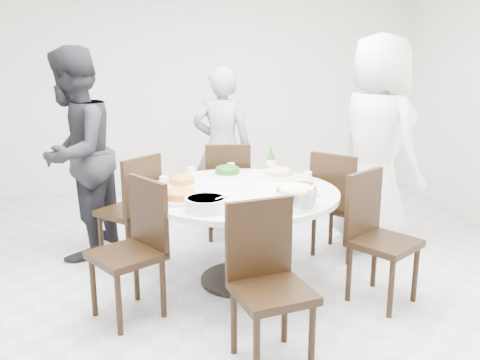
{
  "coord_description": "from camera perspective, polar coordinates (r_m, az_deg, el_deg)",
  "views": [
    {
      "loc": [
        -0.19,
        -3.54,
        1.78
      ],
      "look_at": [
        0.34,
        0.21,
        0.82
      ],
      "focal_mm": 38.0,
      "sensor_mm": 36.0,
      "label": 1
    }
  ],
  "objects": [
    {
      "name": "floor",
      "position": [
        3.97,
        -4.59,
        -12.48
      ],
      "size": [
        6.0,
        6.0,
        0.01
      ],
      "primitive_type": "cube",
      "color": "silver",
      "rests_on": "ground"
    },
    {
      "name": "wall_back",
      "position": [
        6.56,
        -6.53,
        10.79
      ],
      "size": [
        6.0,
        0.01,
        2.8
      ],
      "primitive_type": "cube",
      "color": "white",
      "rests_on": "ground"
    },
    {
      "name": "wall_front",
      "position": [
        0.69,
        9.92,
        -19.32
      ],
      "size": [
        6.0,
        0.01,
        2.8
      ],
      "primitive_type": "cube",
      "color": "white",
      "rests_on": "ground"
    },
    {
      "name": "dining_table",
      "position": [
        4.0,
        0.1,
        -6.37
      ],
      "size": [
        1.5,
        1.5,
        0.75
      ],
      "primitive_type": "cylinder",
      "color": "white",
      "rests_on": "floor"
    },
    {
      "name": "chair_ne",
      "position": [
        4.59,
        11.26,
        -2.61
      ],
      "size": [
        0.59,
        0.59,
        0.95
      ],
      "primitive_type": "cube",
      "rotation": [
        0.0,
        0.0,
        2.36
      ],
      "color": "black",
      "rests_on": "floor"
    },
    {
      "name": "chair_n",
      "position": [
        4.96,
        -1.37,
        -1.05
      ],
      "size": [
        0.46,
        0.46,
        0.95
      ],
      "primitive_type": "cube",
      "rotation": [
        0.0,
        0.0,
        3.04
      ],
      "color": "black",
      "rests_on": "floor"
    },
    {
      "name": "chair_nw",
      "position": [
        4.45,
        -12.46,
        -3.18
      ],
      "size": [
        0.59,
        0.59,
        0.95
      ],
      "primitive_type": "cube",
      "rotation": [
        0.0,
        0.0,
        3.96
      ],
      "color": "black",
      "rests_on": "floor"
    },
    {
      "name": "chair_sw",
      "position": [
        3.52,
        -12.68,
        -7.88
      ],
      "size": [
        0.58,
        0.58,
        0.95
      ],
      "primitive_type": "cube",
      "rotation": [
        0.0,
        0.0,
        5.32
      ],
      "color": "black",
      "rests_on": "floor"
    },
    {
      "name": "chair_s",
      "position": [
        2.95,
        3.66,
        -12.02
      ],
      "size": [
        0.51,
        0.51,
        0.95
      ],
      "primitive_type": "cube",
      "rotation": [
        0.0,
        0.0,
        6.52
      ],
      "color": "black",
      "rests_on": "floor"
    },
    {
      "name": "chair_se",
      "position": [
        3.79,
        15.92,
        -6.48
      ],
      "size": [
        0.59,
        0.59,
        0.95
      ],
      "primitive_type": "cube",
      "rotation": [
        0.0,
        0.0,
        6.91
      ],
      "color": "black",
      "rests_on": "floor"
    },
    {
      "name": "diner_right",
      "position": [
        4.8,
        15.1,
        4.02
      ],
      "size": [
        0.92,
        1.11,
        1.95
      ],
      "primitive_type": "imported",
      "rotation": [
        0.0,
        0.0,
        1.95
      ],
      "color": "silver",
      "rests_on": "floor"
    },
    {
      "name": "diner_middle",
      "position": [
        5.24,
        -2.03,
        3.68
      ],
      "size": [
        0.65,
        0.48,
        1.65
      ],
      "primitive_type": "imported",
      "rotation": [
        0.0,
        0.0,
        2.99
      ],
      "color": "black",
      "rests_on": "floor"
    },
    {
      "name": "diner_left",
      "position": [
        4.63,
        -18.03,
        2.76
      ],
      "size": [
        0.9,
        1.04,
        1.83
      ],
      "primitive_type": "imported",
      "rotation": [
        0.0,
        0.0,
        4.45
      ],
      "color": "black",
      "rests_on": "floor"
    },
    {
      "name": "dish_greens",
      "position": [
        4.32,
        -1.43,
        0.89
      ],
      "size": [
        0.27,
        0.27,
        0.07
      ],
      "primitive_type": "cylinder",
      "color": "white",
      "rests_on": "dining_table"
    },
    {
      "name": "dish_pale",
      "position": [
        4.26,
        4.34,
        0.71
      ],
      "size": [
        0.28,
        0.28,
        0.08
      ],
      "primitive_type": "cylinder",
      "color": "white",
      "rests_on": "dining_table"
    },
    {
      "name": "dish_orange",
      "position": [
        4.01,
        -6.55,
        -0.24
      ],
      "size": [
        0.26,
        0.26,
        0.07
      ],
      "primitive_type": "cylinder",
      "color": "white",
      "rests_on": "dining_table"
    },
    {
      "name": "dish_redbrown",
      "position": [
        3.79,
        6.99,
        -1.15
      ],
      "size": [
        0.27,
        0.27,
        0.07
      ],
      "primitive_type": "cylinder",
      "color": "white",
      "rests_on": "dining_table"
    },
    {
      "name": "dish_tofu",
      "position": [
        3.61,
        -6.78,
        -1.86
      ],
      "size": [
        0.29,
        0.29,
        0.07
      ],
      "primitive_type": "cylinder",
      "color": "white",
      "rests_on": "dining_table"
    },
    {
      "name": "rice_bowl",
      "position": [
        3.48,
        6.35,
        -2.07
      ],
      "size": [
        0.28,
        0.28,
        0.12
      ],
      "primitive_type": "cylinder",
      "color": "silver",
      "rests_on": "dining_table"
    },
    {
      "name": "soup_bowl",
      "position": [
        3.4,
        -3.84,
        -2.7
      ],
      "size": [
        0.28,
        0.28,
        0.09
      ],
      "primitive_type": "cylinder",
      "color": "white",
      "rests_on": "dining_table"
    },
    {
      "name": "beverage_bottle",
      "position": [
        4.38,
        3.46,
        2.16
      ],
      "size": [
        0.07,
        0.07,
        0.23
      ],
      "primitive_type": "cylinder",
      "color": "#2C6F2D",
      "rests_on": "dining_table"
    },
    {
      "name": "tea_cups",
      "position": [
        4.49,
        -1.15,
        1.47
      ],
      "size": [
        0.07,
        0.07,
        0.08
      ],
      "primitive_type": "cylinder",
      "color": "white",
      "rests_on": "dining_table"
    },
    {
      "name": "chopsticks",
      "position": [
        4.54,
        -0.66,
        1.17
      ],
      "size": [
        0.24,
        0.04,
        0.01
      ],
      "primitive_type": null,
      "color": "tan",
      "rests_on": "dining_table"
    }
  ]
}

